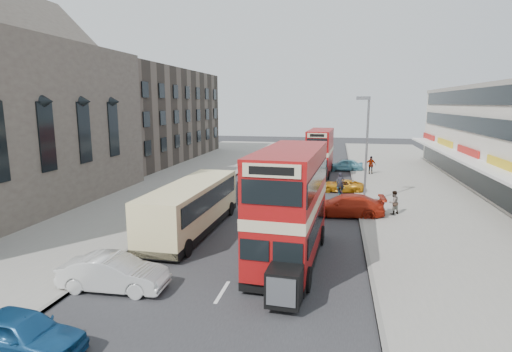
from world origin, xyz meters
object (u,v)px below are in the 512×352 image
Objects in this scene: bus_main at (290,205)px; pedestrian_near at (394,202)px; car_right_a at (345,205)px; car_left_front at (114,273)px; cyclist at (340,190)px; bus_second at (320,152)px; coach at (192,205)px; car_right_c at (345,165)px; car_right_b at (341,186)px; car_left_near at (21,333)px; pedestrian_far at (371,165)px; street_lamp at (366,142)px.

pedestrian_near is (6.05, 9.34, -1.85)m from bus_main.
car_left_front is at bearing -38.33° from car_right_a.
bus_main reaches higher than cyclist.
bus_second is 22.39m from coach.
car_right_a is 3.17× the size of pedestrian_near.
bus_main reaches higher than pedestrian_near.
bus_main reaches higher than car_right_c.
car_right_a is (9.59, 13.20, 0.02)m from car_left_front.
bus_second is 1.95× the size of car_left_front.
bus_second is 2.24× the size of car_right_b.
car_left_near is 22.69m from pedestrian_near.
car_left_front is at bearing -1.02° from car_left_near.
car_left_front is at bearing 37.21° from bus_main.
cyclist reaches higher than pedestrian_near.
coach reaches higher than pedestrian_far.
cyclist is at bearing 129.95° from street_lamp.
bus_second is 30.23m from car_left_front.
bus_main is at bearing -109.21° from street_lamp.
bus_second reaches higher than car_right_a.
bus_main is 24.79m from bus_second.
car_right_a is at bearing -4.04° from car_right_c.
cyclist is at bearing 104.21° from bus_second.
street_lamp reaches higher than car_left_near.
coach is 2.57× the size of car_right_c.
car_right_b is at bearing -109.26° from pedestrian_far.
bus_main is 7.25m from coach.
car_left_near reaches higher than car_right_c.
car_left_front is 0.85× the size of car_right_a.
car_left_near is at bearing -18.83° from car_right_c.
car_left_front is (0.43, 4.55, 0.04)m from car_left_near.
street_lamp reaches higher than coach.
cyclist is (-0.10, -2.38, 0.16)m from car_right_b.
bus_second is at bearing -171.02° from pedestrian_far.
pedestrian_near is (5.66, -15.45, -1.50)m from bus_second.
cyclist is (2.51, 14.14, -2.12)m from bus_main.
street_lamp is 5.48m from car_right_a.
bus_main is 6.01× the size of pedestrian_near.
car_right_b is 1.84× the size of cyclist.
car_right_a is (9.10, 5.23, -0.86)m from coach.
car_left_front is at bearing 10.28° from pedestrian_near.
car_right_a is at bearing 101.54° from bus_second.
car_right_a is 7.86m from car_right_b.
car_right_b is 0.95× the size of car_right_c.
car_right_c is at bearing -117.90° from pedestrian_near.
pedestrian_near is at bearing -56.41° from street_lamp.
car_right_b is (-1.60, 4.41, -4.25)m from street_lamp.
pedestrian_far is (5.77, 25.66, -1.72)m from bus_main.
car_left_near is at bearing -118.32° from street_lamp.
pedestrian_near is at bearing 26.85° from coach.
pedestrian_far is at bearing 47.20° from car_right_c.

